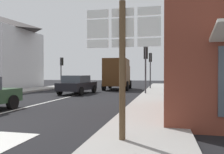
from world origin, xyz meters
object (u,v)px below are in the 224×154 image
at_px(sedan_far, 77,84).
at_px(traffic_light_far_right, 150,63).
at_px(traffic_light_far_left, 62,65).
at_px(route_sign_post, 122,55).
at_px(traffic_light_near_right, 146,59).
at_px(delivery_truck, 117,73).

bearing_deg(sedan_far, traffic_light_far_right, 49.76).
bearing_deg(traffic_light_far_left, route_sign_post, -61.30).
bearing_deg(traffic_light_near_right, traffic_light_far_left, 145.79).
bearing_deg(traffic_light_near_right, route_sign_post, -87.96).
height_order(sedan_far, traffic_light_near_right, traffic_light_near_right).
distance_m(sedan_far, route_sign_post, 13.57).
distance_m(traffic_light_far_right, traffic_light_far_left, 10.13).
height_order(route_sign_post, traffic_light_near_right, traffic_light_near_right).
relative_size(route_sign_post, traffic_light_near_right, 0.88).
height_order(traffic_light_far_right, traffic_light_far_left, traffic_light_far_right).
distance_m(traffic_light_near_right, traffic_light_far_left, 12.22).
bearing_deg(sedan_far, traffic_light_near_right, 2.19).
height_order(sedan_far, delivery_truck, delivery_truck).
xyz_separation_m(sedan_far, route_sign_post, (5.84, -12.18, 1.24)).
relative_size(traffic_light_far_right, traffic_light_far_left, 1.07).
relative_size(route_sign_post, traffic_light_far_right, 0.86).
bearing_deg(traffic_light_far_left, delivery_truck, -13.42).
xyz_separation_m(traffic_light_near_right, traffic_light_far_right, (-0.00, 6.18, 0.06)).
xyz_separation_m(sedan_far, traffic_light_far_left, (-4.70, 7.08, 1.80)).
bearing_deg(sedan_far, traffic_light_far_left, 123.60).
bearing_deg(traffic_light_far_right, route_sign_post, -88.64).
bearing_deg(route_sign_post, traffic_light_far_left, 118.70).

